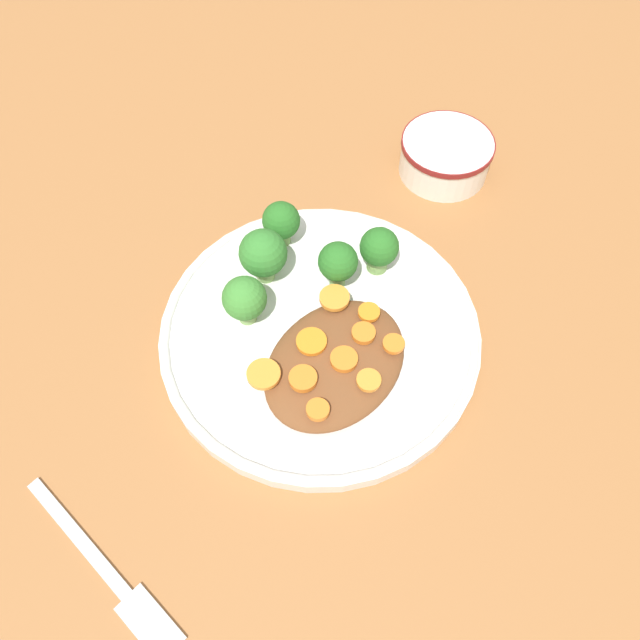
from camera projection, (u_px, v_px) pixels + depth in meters
ground_plane at (320, 338)px, 0.56m from camera, size 4.00×4.00×0.00m
plate at (320, 332)px, 0.56m from camera, size 0.28×0.28×0.02m
dip_bowl at (446, 154)px, 0.66m from camera, size 0.10×0.10×0.04m
stew_mound at (335, 363)px, 0.52m from camera, size 0.14×0.10×0.02m
broccoli_floret_0 at (263, 254)px, 0.55m from camera, size 0.04×0.04×0.06m
broccoli_floret_1 at (379, 248)px, 0.56m from camera, size 0.04×0.04×0.05m
broccoli_floret_2 at (338, 263)px, 0.55m from camera, size 0.04×0.04×0.05m
broccoli_floret_3 at (281, 222)px, 0.58m from camera, size 0.04×0.04×0.05m
broccoli_floret_4 at (245, 299)px, 0.53m from camera, size 0.04×0.04×0.05m
carrot_slice_0 at (394, 344)px, 0.51m from camera, size 0.02×0.02×0.00m
carrot_slice_1 at (344, 359)px, 0.51m from camera, size 0.02×0.02×0.01m
carrot_slice_2 at (364, 333)px, 0.52m from camera, size 0.02×0.02×0.01m
carrot_slice_3 at (303, 379)px, 0.50m from camera, size 0.02×0.02×0.01m
carrot_slice_4 at (318, 410)px, 0.48m from camera, size 0.02×0.02×0.01m
carrot_slice_5 at (311, 342)px, 0.52m from camera, size 0.03×0.03×0.00m
carrot_slice_6 at (369, 380)px, 0.50m from camera, size 0.02×0.02×0.00m
carrot_slice_7 at (336, 299)px, 0.54m from camera, size 0.03×0.03×0.00m
carrot_slice_8 at (263, 373)px, 0.50m from camera, size 0.03×0.03×0.00m
carrot_slice_9 at (369, 312)px, 0.53m from camera, size 0.02×0.02×0.00m
fork at (113, 579)px, 0.45m from camera, size 0.03×0.17×0.01m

